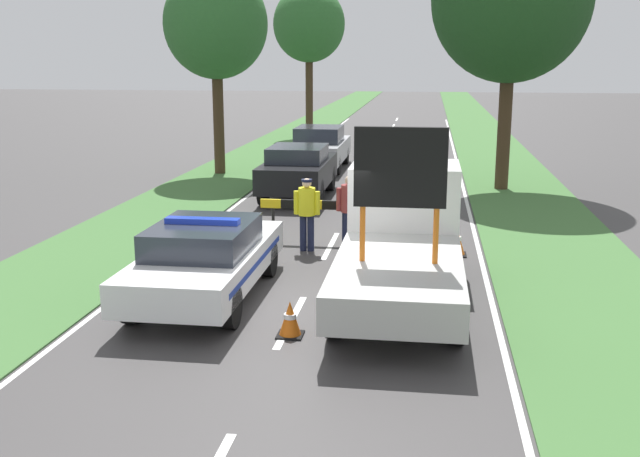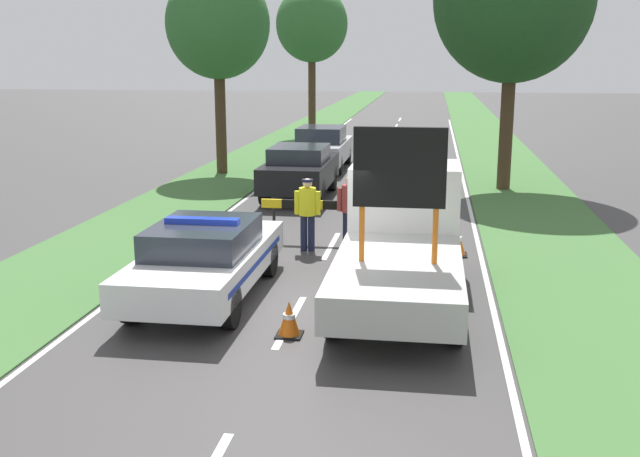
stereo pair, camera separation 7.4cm
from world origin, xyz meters
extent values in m
plane|color=#3D3A3A|center=(0.00, 0.00, 0.00)|extent=(160.00, 160.00, 0.00)
cube|color=silver|center=(0.00, -1.01, 0.00)|extent=(0.12, 2.50, 0.01)
cube|color=silver|center=(0.00, 4.05, 0.00)|extent=(0.12, 2.50, 0.01)
cube|color=silver|center=(0.00, 9.11, 0.00)|extent=(0.12, 2.50, 0.01)
cube|color=silver|center=(0.00, 14.16, 0.00)|extent=(0.12, 2.50, 0.01)
cube|color=silver|center=(0.00, 19.22, 0.00)|extent=(0.12, 2.50, 0.01)
cube|color=silver|center=(0.00, 24.28, 0.00)|extent=(0.12, 2.50, 0.01)
cube|color=silver|center=(0.00, 29.34, 0.00)|extent=(0.12, 2.50, 0.01)
cube|color=silver|center=(0.00, 34.40, 0.00)|extent=(0.12, 2.50, 0.01)
cube|color=silver|center=(0.00, 39.45, 0.00)|extent=(0.12, 2.50, 0.01)
cube|color=silver|center=(-3.34, 11.09, 0.00)|extent=(0.10, 57.04, 0.01)
cube|color=silver|center=(3.34, 11.09, 0.00)|extent=(0.10, 57.04, 0.01)
cube|color=#427038|center=(-5.06, 20.00, 0.01)|extent=(3.24, 120.00, 0.03)
cube|color=#427038|center=(5.06, 20.00, 0.01)|extent=(3.24, 120.00, 0.03)
cube|color=white|center=(-1.72, 0.02, 0.64)|extent=(1.87, 4.74, 0.56)
cube|color=#282D38|center=(-1.72, -0.12, 1.15)|extent=(1.65, 2.18, 0.48)
cylinder|color=black|center=(-2.54, 1.49, 0.36)|extent=(0.24, 0.72, 0.72)
cylinder|color=black|center=(-0.91, 1.49, 0.36)|extent=(0.24, 0.72, 0.72)
cylinder|color=black|center=(-2.54, -1.45, 0.36)|extent=(0.24, 0.72, 0.72)
cylinder|color=black|center=(-0.91, -1.45, 0.36)|extent=(0.24, 0.72, 0.72)
cube|color=#1E38C6|center=(-1.72, -0.12, 1.44)|extent=(1.31, 0.24, 0.10)
cube|color=#193399|center=(-1.72, 0.02, 0.66)|extent=(1.88, 3.89, 0.10)
cube|color=black|center=(-1.72, 2.43, 0.58)|extent=(1.03, 0.08, 0.33)
cube|color=white|center=(1.72, 2.03, 1.33)|extent=(2.08, 1.73, 1.75)
cube|color=#232833|center=(1.72, 2.88, 1.65)|extent=(1.77, 0.04, 0.77)
cube|color=#B2B2AD|center=(1.72, -0.81, 0.74)|extent=(2.08, 3.97, 0.57)
cylinder|color=#D16619|center=(1.14, -0.81, 1.47)|extent=(0.09, 0.09, 0.90)
cylinder|color=#D16619|center=(2.30, -0.81, 1.47)|extent=(0.09, 0.09, 0.90)
cube|color=black|center=(1.72, -0.81, 2.55)|extent=(1.45, 0.12, 1.26)
cylinder|color=black|center=(0.80, 2.03, 0.45)|extent=(0.24, 0.91, 0.91)
cylinder|color=black|center=(2.64, 2.03, 0.45)|extent=(0.24, 0.91, 0.91)
cylinder|color=black|center=(0.80, -1.61, 0.45)|extent=(0.24, 0.91, 0.91)
cylinder|color=black|center=(2.64, -1.61, 0.45)|extent=(0.24, 0.91, 0.91)
cylinder|color=black|center=(-1.40, 4.36, 0.39)|extent=(0.07, 0.07, 0.78)
cylinder|color=black|center=(0.92, 4.36, 0.39)|extent=(0.07, 0.07, 0.78)
cube|color=yellow|center=(-1.45, 4.36, 0.89)|extent=(0.48, 0.08, 0.20)
cube|color=black|center=(-0.97, 4.36, 0.89)|extent=(0.48, 0.08, 0.20)
cube|color=yellow|center=(-0.48, 4.36, 0.89)|extent=(0.48, 0.08, 0.20)
cube|color=black|center=(0.00, 4.36, 0.89)|extent=(0.48, 0.08, 0.20)
cube|color=yellow|center=(0.48, 4.36, 0.89)|extent=(0.48, 0.08, 0.20)
cube|color=black|center=(0.96, 4.36, 0.89)|extent=(0.48, 0.08, 0.20)
cylinder|color=#191E38|center=(-0.55, 3.53, 0.41)|extent=(0.15, 0.15, 0.81)
cylinder|color=#191E38|center=(-0.38, 3.53, 0.41)|extent=(0.15, 0.15, 0.81)
cylinder|color=yellow|center=(-0.47, 3.53, 1.12)|extent=(0.37, 0.37, 0.61)
cylinder|color=yellow|center=(-0.70, 3.53, 1.09)|extent=(0.12, 0.12, 0.52)
cylinder|color=yellow|center=(-0.23, 3.53, 1.09)|extent=(0.12, 0.12, 0.52)
sphere|color=beige|center=(-0.47, 3.53, 1.53)|extent=(0.21, 0.21, 0.21)
cylinder|color=#141933|center=(-0.47, 3.53, 1.59)|extent=(0.24, 0.24, 0.05)
cylinder|color=#191E38|center=(0.35, 3.97, 0.41)|extent=(0.15, 0.15, 0.82)
cylinder|color=#191E38|center=(0.52, 3.97, 0.41)|extent=(0.15, 0.15, 0.82)
cylinder|color=maroon|center=(0.43, 3.97, 1.13)|extent=(0.38, 0.38, 0.62)
cylinder|color=maroon|center=(0.20, 3.97, 1.10)|extent=(0.12, 0.12, 0.52)
cylinder|color=maroon|center=(0.67, 3.97, 1.10)|extent=(0.12, 0.12, 0.52)
sphere|color=beige|center=(0.43, 3.97, 1.54)|extent=(0.21, 0.21, 0.21)
cube|color=black|center=(0.11, -1.66, 0.01)|extent=(0.40, 0.40, 0.03)
cone|color=orange|center=(0.11, -1.66, 0.30)|extent=(0.34, 0.34, 0.53)
cylinder|color=white|center=(0.11, -1.66, 0.32)|extent=(0.19, 0.19, 0.07)
cube|color=black|center=(2.81, 3.62, 0.01)|extent=(0.48, 0.48, 0.03)
cone|color=orange|center=(2.81, 3.62, 0.34)|extent=(0.40, 0.40, 0.63)
cylinder|color=white|center=(2.81, 3.62, 0.37)|extent=(0.23, 0.23, 0.09)
cube|color=black|center=(-1.75, 9.89, 0.77)|extent=(1.86, 4.35, 0.75)
cube|color=#282D38|center=(-1.75, 9.76, 1.37)|extent=(1.64, 2.00, 0.45)
cylinder|color=black|center=(-2.56, 11.24, 0.39)|extent=(0.24, 0.79, 0.79)
cylinder|color=black|center=(-0.94, 11.24, 0.39)|extent=(0.24, 0.79, 0.79)
cylinder|color=black|center=(-2.56, 8.54, 0.39)|extent=(0.24, 0.79, 0.79)
cylinder|color=black|center=(-0.94, 8.54, 0.39)|extent=(0.24, 0.79, 0.79)
cube|color=#B2B2B7|center=(-1.96, 15.93, 0.70)|extent=(1.90, 4.63, 0.71)
cube|color=#282D38|center=(-1.96, 15.79, 1.34)|extent=(1.67, 2.13, 0.57)
cylinder|color=black|center=(-2.79, 17.37, 0.34)|extent=(0.24, 0.69, 0.69)
cylinder|color=black|center=(-1.13, 17.37, 0.34)|extent=(0.24, 0.69, 0.69)
cylinder|color=black|center=(-2.79, 14.50, 0.34)|extent=(0.24, 0.69, 0.69)
cylinder|color=black|center=(-1.13, 14.50, 0.34)|extent=(0.24, 0.69, 0.69)
cylinder|color=#42301E|center=(4.55, 12.20, 2.07)|extent=(0.43, 0.43, 4.14)
cylinder|color=#42301E|center=(-4.19, 27.47, 2.23)|extent=(0.39, 0.39, 4.46)
ellipsoid|color=#2D662D|center=(-4.19, 27.47, 5.87)|extent=(3.75, 3.75, 3.94)
cylinder|color=#42301E|center=(-5.43, 14.13, 1.99)|extent=(0.39, 0.39, 3.97)
ellipsoid|color=#2D662D|center=(-5.43, 14.13, 5.36)|extent=(3.69, 3.69, 3.87)
camera|label=1|loc=(2.12, -12.44, 4.25)|focal=42.00mm
camera|label=2|loc=(2.20, -12.43, 4.25)|focal=42.00mm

